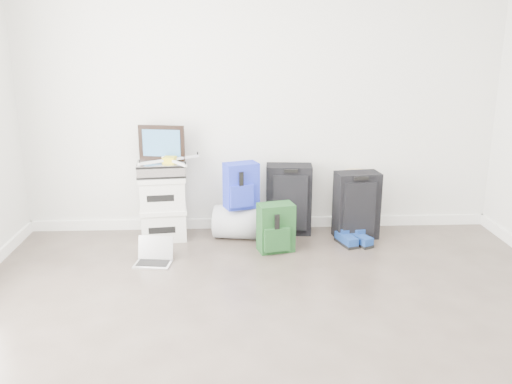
{
  "coord_description": "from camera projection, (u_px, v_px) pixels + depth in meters",
  "views": [
    {
      "loc": [
        -0.29,
        -2.59,
        1.81
      ],
      "look_at": [
        -0.08,
        1.9,
        0.53
      ],
      "focal_mm": 38.0,
      "sensor_mm": 36.0,
      "label": 1
    }
  ],
  "objects": [
    {
      "name": "ground",
      "position": [
        286.0,
        378.0,
        2.99
      ],
      "size": [
        5.0,
        5.0,
        0.0
      ],
      "primitive_type": "plane",
      "color": "#3E342D",
      "rests_on": "ground"
    },
    {
      "name": "room_envelope",
      "position": [
        291.0,
        58.0,
        2.54
      ],
      "size": [
        4.52,
        5.02,
        2.71
      ],
      "color": "silver",
      "rests_on": "ground"
    },
    {
      "name": "boxes_stack",
      "position": [
        163.0,
        207.0,
        5.03
      ],
      "size": [
        0.46,
        0.39,
        0.6
      ],
      "rotation": [
        0.0,
        0.0,
        0.11
      ],
      "color": "silver",
      "rests_on": "ground"
    },
    {
      "name": "briefcase",
      "position": [
        161.0,
        169.0,
        4.93
      ],
      "size": [
        0.46,
        0.36,
        0.12
      ],
      "primitive_type": "cube",
      "rotation": [
        0.0,
        0.0,
        0.1
      ],
      "color": "#B2B2B7",
      "rests_on": "boxes_stack"
    },
    {
      "name": "painting",
      "position": [
        162.0,
        143.0,
        4.96
      ],
      "size": [
        0.43,
        0.11,
        0.32
      ],
      "rotation": [
        0.0,
        0.0,
        -0.19
      ],
      "color": "black",
      "rests_on": "briefcase"
    },
    {
      "name": "drone",
      "position": [
        170.0,
        160.0,
        4.89
      ],
      "size": [
        0.52,
        0.52,
        0.05
      ],
      "rotation": [
        0.0,
        0.0,
        -0.2
      ],
      "color": "gold",
      "rests_on": "briefcase"
    },
    {
      "name": "duffel_bag",
      "position": [
        241.0,
        222.0,
        5.06
      ],
      "size": [
        0.55,
        0.4,
        0.31
      ],
      "primitive_type": "cylinder",
      "rotation": [
        0.0,
        1.57,
        -0.19
      ],
      "color": "gray",
      "rests_on": "ground"
    },
    {
      "name": "blue_backpack",
      "position": [
        241.0,
        186.0,
        4.93
      ],
      "size": [
        0.34,
        0.3,
        0.42
      ],
      "rotation": [
        0.0,
        0.0,
        0.35
      ],
      "color": "#1B22B0",
      "rests_on": "duffel_bag"
    },
    {
      "name": "large_suitcase",
      "position": [
        289.0,
        199.0,
        5.16
      ],
      "size": [
        0.45,
        0.31,
        0.66
      ],
      "rotation": [
        0.0,
        0.0,
        -0.08
      ],
      "color": "black",
      "rests_on": "ground"
    },
    {
      "name": "green_backpack",
      "position": [
        276.0,
        229.0,
        4.73
      ],
      "size": [
        0.34,
        0.28,
        0.43
      ],
      "rotation": [
        0.0,
        0.0,
        0.23
      ],
      "color": "#153A19",
      "rests_on": "ground"
    },
    {
      "name": "carry_on",
      "position": [
        357.0,
        205.0,
        5.04
      ],
      "size": [
        0.42,
        0.3,
        0.63
      ],
      "rotation": [
        0.0,
        0.0,
        0.12
      ],
      "color": "black",
      "rests_on": "ground"
    },
    {
      "name": "shoes",
      "position": [
        353.0,
        240.0,
        4.93
      ],
      "size": [
        0.33,
        0.29,
        0.09
      ],
      "rotation": [
        0.0,
        0.0,
        0.37
      ],
      "color": "black",
      "rests_on": "ground"
    },
    {
      "name": "rolled_rug",
      "position": [
        354.0,
        201.0,
        5.22
      ],
      "size": [
        0.2,
        0.2,
        0.6
      ],
      "primitive_type": "cylinder",
      "color": "gray",
      "rests_on": "ground"
    },
    {
      "name": "laptop",
      "position": [
        154.0,
        257.0,
        4.52
      ],
      "size": [
        0.32,
        0.25,
        0.21
      ],
      "rotation": [
        0.0,
        0.0,
        -0.14
      ],
      "color": "silver",
      "rests_on": "ground"
    }
  ]
}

